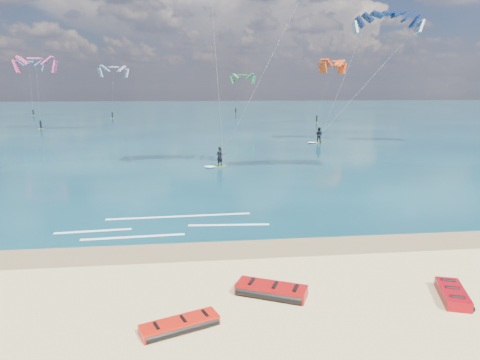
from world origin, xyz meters
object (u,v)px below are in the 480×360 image
at_px(packed_kite_left, 180,329).
at_px(kitesurfer_main, 239,58).
at_px(packed_kite_right, 452,299).
at_px(kitesurfer_far, 354,73).
at_px(packed_kite_mid, 271,295).

distance_m(packed_kite_left, kitesurfer_main, 25.09).
xyz_separation_m(packed_kite_right, kitesurfer_far, (10.88, 38.46, 8.73)).
height_order(packed_kite_mid, kitesurfer_main, kitesurfer_main).
bearing_deg(packed_kite_mid, kitesurfer_far, 90.90).
height_order(packed_kite_right, kitesurfer_far, kitesurfer_far).
relative_size(packed_kite_left, kitesurfer_far, 0.15).
distance_m(kitesurfer_main, kitesurfer_far, 22.73).
bearing_deg(packed_kite_left, packed_kite_right, -15.86).
xyz_separation_m(packed_kite_left, kitesurfer_main, (4.33, 22.90, 9.28)).
height_order(packed_kite_left, kitesurfer_main, kitesurfer_main).
distance_m(packed_kite_mid, kitesurfer_far, 42.08).
relative_size(packed_kite_mid, packed_kite_right, 1.23).
height_order(packed_kite_left, kitesurfer_far, kitesurfer_far).
xyz_separation_m(packed_kite_left, packed_kite_right, (9.18, 0.83, 0.00)).
bearing_deg(packed_kite_mid, packed_kite_left, -124.76).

